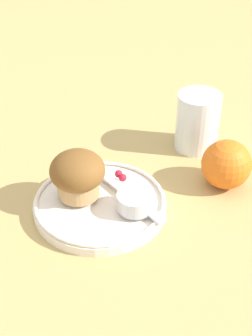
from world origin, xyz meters
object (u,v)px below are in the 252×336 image
Objects in this scene: muffin at (78,174)px; orange_fruit at (226,164)px; juice_glass at (198,122)px; butter_knife at (121,188)px.

muffin is 0.23m from orange_fruit.
juice_glass is (-0.11, 0.03, 0.01)m from orange_fruit.
juice_glass is at bearing 163.88° from orange_fruit.
muffin is at bearing -118.05° from butter_knife.
butter_knife is at bearing -109.40° from orange_fruit.
orange_fruit is at bearing -16.12° from juice_glass.
muffin is at bearing -110.22° from orange_fruit.
muffin is 0.07m from butter_knife.
muffin is 0.25m from juice_glass.
juice_glass reaches higher than butter_knife.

